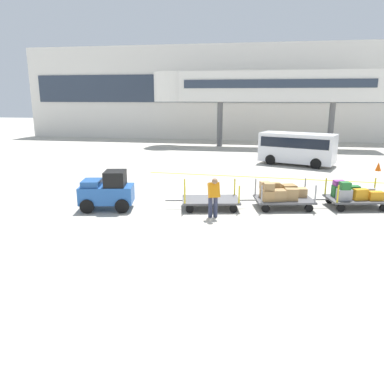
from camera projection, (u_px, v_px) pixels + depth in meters
ground_plane at (210, 209)px, 15.28m from camera, size 120.00×120.00×0.00m
apron_lead_line at (270, 178)px, 21.09m from camera, size 14.13×0.95×0.01m
terminal_building at (242, 93)px, 38.90m from camera, size 46.69×2.51×9.57m
jet_bridge at (256, 87)px, 32.83m from camera, size 19.76×3.00×6.59m
baggage_tug at (107, 191)px, 15.04m from camera, size 2.27×1.58×1.58m
baggage_cart_lead at (210, 200)px, 15.25m from camera, size 3.08×1.82×1.10m
baggage_cart_middle at (281, 194)px, 15.30m from camera, size 3.08×1.82×1.12m
baggage_cart_tail at (354, 195)px, 15.33m from camera, size 3.08×1.82×1.14m
baggage_handler at (214, 196)px, 13.93m from camera, size 0.52×0.54×1.56m
shuttle_van at (297, 146)px, 24.86m from camera, size 5.16×3.48×2.10m
safety_cone_near at (378, 166)px, 23.03m from camera, size 0.36×0.36×0.55m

